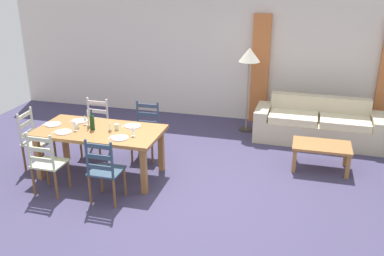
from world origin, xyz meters
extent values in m
cube|color=#3E3857|center=(0.00, 0.00, -0.01)|extent=(9.60, 9.60, 0.02)
cube|color=beige|center=(0.00, 3.30, 1.35)|extent=(9.60, 0.16, 2.70)
cube|color=#C86D36|center=(0.70, 3.16, 1.10)|extent=(0.35, 0.08, 2.20)
cube|color=#9E6836|center=(-1.35, 0.09, 0.72)|extent=(1.90, 0.96, 0.05)
cube|color=#9E6836|center=(-2.20, -0.29, 0.35)|extent=(0.08, 0.08, 0.70)
cube|color=#9E6836|center=(-0.50, -0.29, 0.35)|extent=(0.08, 0.08, 0.70)
cube|color=#9E6836|center=(-2.20, 0.47, 0.35)|extent=(0.08, 0.08, 0.70)
cube|color=#9E6836|center=(-0.50, 0.47, 0.35)|extent=(0.08, 0.08, 0.70)
cube|color=beige|center=(-1.79, -0.60, 0.45)|extent=(0.42, 0.40, 0.03)
cylinder|color=brown|center=(-1.97, -0.43, 0.22)|extent=(0.04, 0.04, 0.43)
cylinder|color=brown|center=(-1.61, -0.43, 0.22)|extent=(0.04, 0.04, 0.43)
cylinder|color=brown|center=(-1.98, -0.77, 0.22)|extent=(0.04, 0.04, 0.43)
cylinder|color=brown|center=(-1.62, -0.77, 0.22)|extent=(0.04, 0.04, 0.43)
cylinder|color=beige|center=(-1.98, -0.77, 0.71)|extent=(0.04, 0.04, 0.50)
cylinder|color=beige|center=(-1.62, -0.77, 0.71)|extent=(0.04, 0.04, 0.50)
cube|color=beige|center=(-1.80, -0.77, 0.58)|extent=(0.38, 0.03, 0.06)
cube|color=beige|center=(-1.80, -0.77, 0.73)|extent=(0.38, 0.03, 0.06)
cube|color=beige|center=(-1.80, -0.77, 0.88)|extent=(0.38, 0.03, 0.06)
cube|color=#304659|center=(-0.92, -0.60, 0.45)|extent=(0.42, 0.40, 0.03)
cylinder|color=brown|center=(-1.09, -0.43, 0.22)|extent=(0.04, 0.04, 0.43)
cylinder|color=brown|center=(-0.73, -0.43, 0.22)|extent=(0.04, 0.04, 0.43)
cylinder|color=brown|center=(-1.10, -0.77, 0.22)|extent=(0.04, 0.04, 0.43)
cylinder|color=brown|center=(-0.74, -0.77, 0.22)|extent=(0.04, 0.04, 0.43)
cylinder|color=#304659|center=(-1.10, -0.77, 0.71)|extent=(0.04, 0.04, 0.50)
cylinder|color=#304659|center=(-0.74, -0.77, 0.71)|extent=(0.04, 0.04, 0.50)
cube|color=#304659|center=(-0.92, -0.77, 0.58)|extent=(0.38, 0.03, 0.06)
cube|color=#304659|center=(-0.92, -0.77, 0.73)|extent=(0.38, 0.03, 0.06)
cube|color=#304659|center=(-0.92, -0.77, 0.88)|extent=(0.38, 0.03, 0.06)
cube|color=beige|center=(-1.80, 0.75, 0.45)|extent=(0.44, 0.42, 0.03)
cylinder|color=brown|center=(-1.63, 0.57, 0.22)|extent=(0.04, 0.04, 0.43)
cylinder|color=brown|center=(-1.99, 0.59, 0.22)|extent=(0.04, 0.04, 0.43)
cylinder|color=brown|center=(-1.61, 0.91, 0.22)|extent=(0.04, 0.04, 0.43)
cylinder|color=brown|center=(-1.97, 0.93, 0.22)|extent=(0.04, 0.04, 0.43)
cylinder|color=beige|center=(-1.61, 0.91, 0.71)|extent=(0.04, 0.04, 0.50)
cylinder|color=beige|center=(-1.97, 0.93, 0.71)|extent=(0.04, 0.04, 0.50)
cube|color=beige|center=(-1.79, 0.92, 0.58)|extent=(0.38, 0.04, 0.06)
cube|color=beige|center=(-1.79, 0.92, 0.73)|extent=(0.38, 0.04, 0.06)
cube|color=beige|center=(-1.79, 0.92, 0.88)|extent=(0.38, 0.04, 0.06)
cube|color=#303F59|center=(-0.90, 0.82, 0.45)|extent=(0.43, 0.41, 0.03)
cylinder|color=brown|center=(-0.72, 0.65, 0.22)|extent=(0.04, 0.04, 0.43)
cylinder|color=brown|center=(-1.08, 0.65, 0.22)|extent=(0.04, 0.04, 0.43)
cylinder|color=brown|center=(-0.73, 0.99, 0.22)|extent=(0.04, 0.04, 0.43)
cylinder|color=brown|center=(-1.09, 0.99, 0.22)|extent=(0.04, 0.04, 0.43)
cylinder|color=#303F59|center=(-0.73, 0.99, 0.71)|extent=(0.04, 0.04, 0.50)
cylinder|color=#303F59|center=(-1.09, 0.99, 0.71)|extent=(0.04, 0.04, 0.50)
cube|color=#303F59|center=(-0.91, 0.99, 0.58)|extent=(0.38, 0.03, 0.06)
cube|color=#303F59|center=(-0.91, 0.99, 0.73)|extent=(0.38, 0.03, 0.06)
cube|color=#303F59|center=(-0.91, 0.99, 0.88)|extent=(0.38, 0.03, 0.06)
cube|color=beige|center=(-2.42, 0.06, 0.45)|extent=(0.43, 0.45, 0.03)
cylinder|color=brown|center=(-2.26, 0.25, 0.22)|extent=(0.04, 0.04, 0.43)
cylinder|color=brown|center=(-2.24, -0.11, 0.22)|extent=(0.04, 0.04, 0.43)
cylinder|color=brown|center=(-2.60, 0.23, 0.22)|extent=(0.04, 0.04, 0.43)
cylinder|color=brown|center=(-2.58, -0.13, 0.22)|extent=(0.04, 0.04, 0.43)
cylinder|color=beige|center=(-2.60, 0.23, 0.71)|extent=(0.04, 0.04, 0.50)
cylinder|color=beige|center=(-2.58, -0.13, 0.71)|extent=(0.04, 0.04, 0.50)
cube|color=beige|center=(-2.59, 0.05, 0.58)|extent=(0.05, 0.38, 0.06)
cube|color=beige|center=(-2.59, 0.05, 0.73)|extent=(0.05, 0.38, 0.06)
cube|color=beige|center=(-2.59, 0.05, 0.88)|extent=(0.05, 0.38, 0.06)
cylinder|color=white|center=(-1.80, -0.16, 0.76)|extent=(0.24, 0.24, 0.02)
cube|color=silver|center=(-1.95, -0.16, 0.75)|extent=(0.03, 0.17, 0.01)
cylinder|color=white|center=(-0.90, -0.16, 0.76)|extent=(0.24, 0.24, 0.02)
cube|color=silver|center=(-1.05, -0.16, 0.75)|extent=(0.02, 0.17, 0.01)
cylinder|color=white|center=(-1.80, 0.34, 0.76)|extent=(0.24, 0.24, 0.02)
cube|color=silver|center=(-1.95, 0.34, 0.75)|extent=(0.02, 0.17, 0.01)
cylinder|color=white|center=(-0.90, 0.34, 0.76)|extent=(0.24, 0.24, 0.02)
cube|color=silver|center=(-1.05, 0.34, 0.75)|extent=(0.02, 0.17, 0.01)
cylinder|color=white|center=(-2.13, 0.09, 0.76)|extent=(0.24, 0.24, 0.02)
cube|color=silver|center=(-2.28, 0.09, 0.75)|extent=(0.02, 0.17, 0.01)
cylinder|color=#143819|center=(-1.44, 0.06, 0.86)|extent=(0.07, 0.07, 0.22)
cylinder|color=#143819|center=(-1.44, 0.06, 1.01)|extent=(0.02, 0.02, 0.08)
cylinder|color=black|center=(-1.44, 0.06, 1.06)|extent=(0.03, 0.03, 0.02)
cylinder|color=white|center=(-1.66, -0.05, 0.75)|extent=(0.06, 0.06, 0.01)
cylinder|color=white|center=(-1.66, -0.05, 0.79)|extent=(0.01, 0.01, 0.07)
cone|color=white|center=(-1.66, -0.05, 0.87)|extent=(0.06, 0.06, 0.08)
cylinder|color=white|center=(-0.74, -0.03, 0.75)|extent=(0.06, 0.06, 0.01)
cylinder|color=white|center=(-0.74, -0.03, 0.79)|extent=(0.01, 0.01, 0.07)
cone|color=white|center=(-0.74, -0.03, 0.87)|extent=(0.06, 0.06, 0.08)
cylinder|color=white|center=(-1.64, 0.22, 0.75)|extent=(0.06, 0.06, 0.01)
cylinder|color=white|center=(-1.64, 0.22, 0.79)|extent=(0.01, 0.01, 0.07)
cone|color=white|center=(-1.64, 0.22, 0.87)|extent=(0.06, 0.06, 0.08)
cylinder|color=beige|center=(-1.08, 0.15, 0.80)|extent=(0.07, 0.07, 0.09)
cylinder|color=beige|center=(-1.69, 0.04, 0.80)|extent=(0.07, 0.07, 0.09)
cylinder|color=#998C66|center=(-1.53, 0.11, 0.77)|extent=(0.05, 0.05, 0.04)
cylinder|color=white|center=(-1.53, 0.11, 0.91)|extent=(0.02, 0.02, 0.25)
cylinder|color=#998C66|center=(-1.15, 0.05, 0.77)|extent=(0.05, 0.05, 0.04)
cylinder|color=white|center=(-1.15, 0.05, 0.84)|extent=(0.02, 0.02, 0.11)
cube|color=beige|center=(1.90, 2.32, 0.20)|extent=(1.82, 0.85, 0.40)
cube|color=beige|center=(1.91, 2.62, 0.40)|extent=(1.80, 0.25, 0.80)
cube|color=beige|center=(2.92, 2.30, 0.29)|extent=(0.26, 0.81, 0.58)
cube|color=beige|center=(0.88, 2.35, 0.29)|extent=(0.26, 0.81, 0.58)
cube|color=beige|center=(2.35, 2.26, 0.46)|extent=(0.88, 0.66, 0.12)
cube|color=beige|center=(1.45, 2.29, 0.46)|extent=(0.88, 0.66, 0.12)
cube|color=#9E6836|center=(1.94, 1.17, 0.40)|extent=(0.90, 0.56, 0.04)
cube|color=#9E6836|center=(1.54, 0.94, 0.19)|extent=(0.06, 0.06, 0.38)
cube|color=#9E6836|center=(2.34, 0.94, 0.19)|extent=(0.06, 0.06, 0.38)
cube|color=#9E6836|center=(1.54, 1.40, 0.19)|extent=(0.06, 0.06, 0.38)
cube|color=#9E6836|center=(2.34, 1.40, 0.19)|extent=(0.06, 0.06, 0.38)
cylinder|color=#332D28|center=(0.55, 2.57, 0.01)|extent=(0.28, 0.28, 0.03)
cylinder|color=gray|center=(0.55, 2.57, 0.71)|extent=(0.03, 0.03, 1.35)
cone|color=beige|center=(0.55, 2.57, 1.51)|extent=(0.40, 0.40, 0.26)
camera|label=1|loc=(1.55, -5.29, 3.05)|focal=39.62mm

